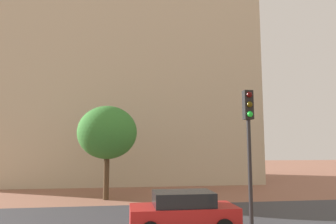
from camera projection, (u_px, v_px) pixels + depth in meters
name	position (u px, v px, depth m)	size (l,w,h in m)	color
ground_plane	(173.00, 218.00, 13.81)	(120.00, 120.00, 0.00)	#93604C
street_asphalt_strip	(175.00, 221.00, 13.17)	(120.00, 7.96, 0.00)	#38383D
landmark_building	(131.00, 70.00, 31.70)	(24.08, 12.62, 38.40)	beige
car_red	(183.00, 212.00, 11.53)	(4.02, 1.99, 1.49)	red
traffic_light_pole	(249.00, 139.00, 9.25)	(0.28, 0.34, 4.92)	black
tree_curb_far	(107.00, 133.00, 19.08)	(3.70, 3.70, 5.79)	#4C3823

